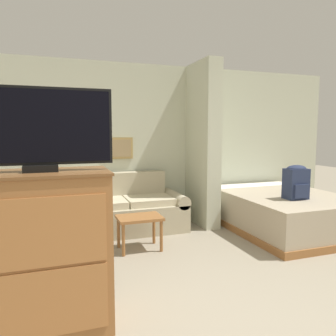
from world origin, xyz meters
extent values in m
cube|color=beige|center=(0.00, 3.56, 1.30)|extent=(7.37, 0.12, 2.60)
cube|color=slate|center=(0.00, 3.49, 0.03)|extent=(7.37, 0.02, 0.06)
cube|color=tan|center=(-0.34, 3.48, 1.24)|extent=(0.46, 0.02, 0.35)
cube|color=#9E845B|center=(-0.34, 3.47, 1.24)|extent=(0.39, 0.01, 0.28)
cube|color=beige|center=(0.95, 3.07, 1.30)|extent=(0.24, 0.86, 2.60)
cube|color=#B7AD8E|center=(-0.34, 3.04, 0.21)|extent=(1.43, 0.84, 0.41)
cube|color=#B7AD8E|center=(-0.34, 3.36, 0.64)|extent=(1.43, 0.20, 0.45)
cube|color=#B7AD8E|center=(-1.15, 3.04, 0.21)|extent=(0.18, 0.84, 0.41)
cylinder|color=#B7AD8E|center=(-1.15, 3.04, 0.45)|extent=(0.21, 0.84, 0.21)
cube|color=#B7AD8E|center=(0.47, 3.04, 0.21)|extent=(0.18, 0.84, 0.41)
cylinder|color=#B7AD8E|center=(0.47, 3.04, 0.45)|extent=(0.21, 0.84, 0.21)
cube|color=beige|center=(-0.70, 2.99, 0.46)|extent=(0.69, 0.60, 0.10)
cube|color=beige|center=(0.02, 2.99, 0.46)|extent=(0.69, 0.60, 0.10)
cube|color=#996033|center=(-0.33, 2.20, 0.42)|extent=(0.56, 0.40, 0.04)
cylinder|color=#996033|center=(-0.57, 2.04, 0.20)|extent=(0.04, 0.04, 0.40)
cylinder|color=#996033|center=(-0.09, 2.04, 0.20)|extent=(0.04, 0.04, 0.40)
cylinder|color=#996033|center=(-0.57, 2.36, 0.20)|extent=(0.04, 0.04, 0.40)
cylinder|color=#996033|center=(-0.09, 2.36, 0.20)|extent=(0.04, 0.04, 0.40)
cube|color=#996033|center=(-1.42, 3.08, 0.54)|extent=(0.36, 0.36, 0.04)
cylinder|color=#996033|center=(-1.57, 2.93, 0.26)|extent=(0.04, 0.04, 0.52)
cylinder|color=#996033|center=(-1.27, 2.93, 0.26)|extent=(0.04, 0.04, 0.52)
cylinder|color=#996033|center=(-1.57, 3.23, 0.26)|extent=(0.04, 0.04, 0.52)
cylinder|color=#996033|center=(-1.27, 3.23, 0.26)|extent=(0.04, 0.04, 0.52)
cylinder|color=tan|center=(-1.42, 3.08, 0.64)|extent=(0.12, 0.12, 0.16)
cylinder|color=tan|center=(-1.42, 3.08, 0.76)|extent=(0.02, 0.02, 0.09)
cone|color=beige|center=(-1.42, 3.08, 0.93)|extent=(0.36, 0.36, 0.25)
cube|color=#996033|center=(-1.42, 0.78, 0.60)|extent=(0.95, 0.53, 1.19)
cube|color=brown|center=(-1.42, 0.78, 1.20)|extent=(0.97, 0.56, 0.02)
cube|color=#AB6C39|center=(-1.42, 0.51, 0.83)|extent=(0.85, 0.01, 0.48)
cube|color=#AB6C39|center=(-1.42, 0.51, 0.33)|extent=(0.85, 0.01, 0.48)
cube|color=black|center=(-1.42, 0.78, 1.24)|extent=(0.24, 0.16, 0.05)
cube|color=black|center=(-1.42, 0.78, 1.54)|extent=(1.04, 0.04, 0.56)
cube|color=black|center=(-1.42, 0.76, 1.54)|extent=(1.00, 0.01, 0.52)
cube|color=#996033|center=(1.98, 2.35, 0.05)|extent=(1.63, 2.18, 0.10)
cube|color=tan|center=(1.98, 2.35, 0.33)|extent=(1.59, 2.14, 0.46)
cube|color=white|center=(1.98, 3.20, 0.51)|extent=(1.47, 0.36, 0.10)
cube|color=#232D4C|center=(1.88, 1.95, 0.77)|extent=(0.31, 0.21, 0.43)
cube|color=#232D4C|center=(1.88, 1.83, 0.69)|extent=(0.23, 0.03, 0.19)
ellipsoid|color=#232D4C|center=(1.88, 1.95, 0.99)|extent=(0.30, 0.20, 0.10)
camera|label=1|loc=(-1.33, -1.76, 1.50)|focal=35.00mm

